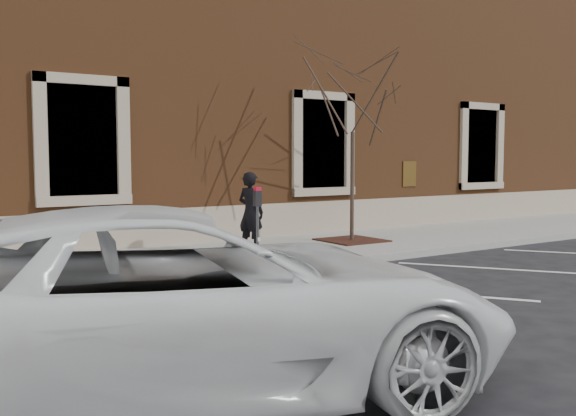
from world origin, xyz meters
TOP-DOWN VIEW (x-y plane):
  - ground at (0.00, 0.00)m, footprint 120.00×120.00m
  - sidewalk_near at (0.00, 1.75)m, footprint 40.00×3.50m
  - curb_near at (0.00, -0.05)m, footprint 40.00×0.12m
  - parking_stripes at (0.00, -2.20)m, footprint 28.00×4.40m
  - building_civic at (0.00, 7.74)m, footprint 40.00×8.62m
  - man at (-0.21, 1.64)m, footprint 0.57×0.69m
  - parking_meter at (-0.97, 0.12)m, footprint 0.13×0.10m
  - tree_grate at (2.58, 1.82)m, footprint 1.31×1.31m
  - sapling at (2.58, 1.82)m, footprint 2.71×2.71m
  - white_truck at (-4.55, -4.46)m, footprint 6.42×4.06m

SIDE VIEW (x-z plane):
  - ground at x=0.00m, z-range 0.00..0.00m
  - parking_stripes at x=0.00m, z-range 0.00..0.01m
  - sidewalk_near at x=0.00m, z-range 0.00..0.15m
  - curb_near at x=0.00m, z-range 0.00..0.15m
  - tree_grate at x=2.58m, z-range 0.15..0.18m
  - white_truck at x=-4.55m, z-range 0.00..1.65m
  - man at x=-0.21m, z-range 0.15..1.77m
  - parking_meter at x=-0.97m, z-range 0.42..1.81m
  - sapling at x=2.58m, z-range 1.05..5.57m
  - building_civic at x=0.00m, z-range 0.00..8.00m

